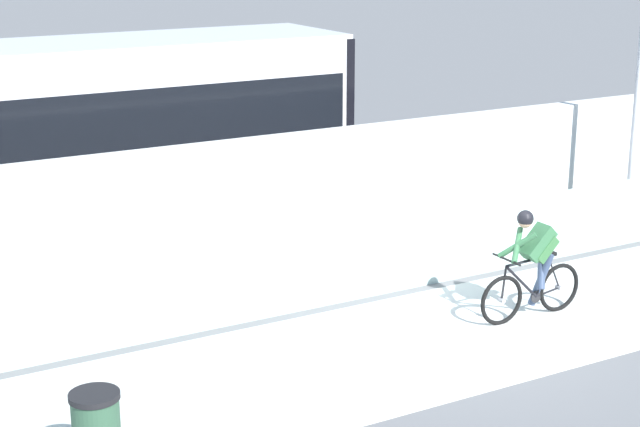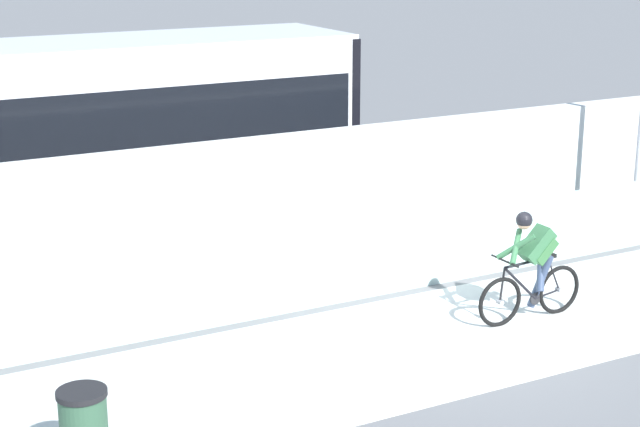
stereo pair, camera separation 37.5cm
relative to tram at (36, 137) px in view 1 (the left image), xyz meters
name	(u,v)px [view 1 (the left image)]	position (x,y,z in m)	size (l,w,h in m)	color
ground_plane	(470,332)	(4.01, -6.85, -1.89)	(200.00, 200.00, 0.00)	slate
bike_path_deck	(470,331)	(4.01, -6.85, -1.89)	(32.00, 3.20, 0.01)	silver
glass_parapet	(396,255)	(4.01, -5.00, -1.31)	(32.00, 0.05, 1.16)	#ADC6C1
concrete_barrier_wall	(335,195)	(4.01, -3.20, -0.80)	(32.00, 0.36, 2.19)	silver
tram_rail_near	(268,222)	(4.01, -0.72, -1.89)	(32.00, 0.08, 0.01)	#595654
tram_rail_far	(235,204)	(4.01, 0.72, -1.89)	(32.00, 0.08, 0.01)	#595654
tram	(36,137)	(0.00, 0.00, 0.00)	(11.06, 2.54, 3.81)	silver
cyclist_on_bike	(533,265)	(5.08, -6.85, -1.11)	(1.77, 0.58, 1.61)	black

